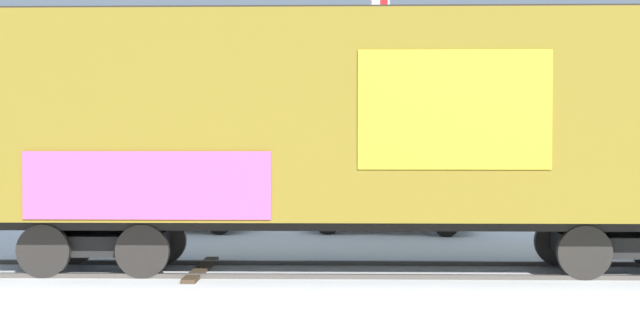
# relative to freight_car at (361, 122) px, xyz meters

# --- Properties ---
(ground_plane) EXTENTS (260.00, 260.00, 0.00)m
(ground_plane) POSITION_rel_freight_car_xyz_m (-0.02, 0.00, -2.67)
(ground_plane) COLOR silver
(track) EXTENTS (60.00, 4.77, 0.08)m
(track) POSITION_rel_freight_car_xyz_m (-0.69, -0.03, -2.63)
(track) COLOR #4C4742
(track) RESTS_ON ground_plane
(freight_car) EXTENTS (14.17, 3.46, 4.73)m
(freight_car) POSITION_rel_freight_car_xyz_m (0.00, 0.00, 0.00)
(freight_car) COLOR olive
(freight_car) RESTS_ON ground_plane
(flagpole) EXTENTS (0.68, 1.60, 7.62)m
(flagpole) POSITION_rel_freight_car_xyz_m (0.55, 12.44, 2.40)
(flagpole) COLOR silver
(flagpole) RESTS_ON ground_plane
(hillside) EXTENTS (121.82, 39.89, 13.12)m
(hillside) POSITION_rel_freight_car_xyz_m (-0.02, 65.04, 1.58)
(hillside) COLOR gray
(hillside) RESTS_ON ground_plane
(parked_car_silver) EXTENTS (4.09, 2.01, 1.65)m
(parked_car_silver) POSITION_rel_freight_car_xyz_m (-5.06, 5.98, -1.86)
(parked_car_silver) COLOR #B7BABF
(parked_car_silver) RESTS_ON ground_plane
(parked_car_white) EXTENTS (4.47, 2.25, 1.84)m
(parked_car_white) POSITION_rel_freight_car_xyz_m (0.56, 6.16, -1.77)
(parked_car_white) COLOR silver
(parked_car_white) RESTS_ON ground_plane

